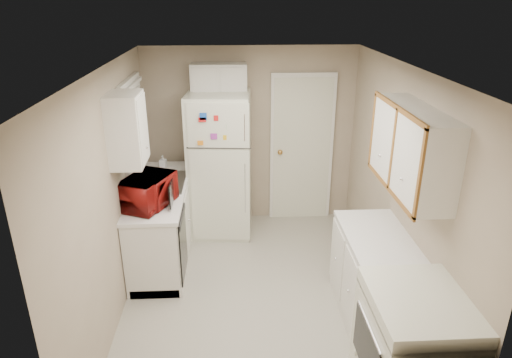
{
  "coord_description": "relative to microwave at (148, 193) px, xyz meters",
  "views": [
    {
      "loc": [
        -0.25,
        -4.04,
        3.01
      ],
      "look_at": [
        0.0,
        0.5,
        1.15
      ],
      "focal_mm": 32.0,
      "sensor_mm": 36.0,
      "label": 1
    }
  ],
  "objects": [
    {
      "name": "floor",
      "position": [
        1.15,
        -0.42,
        -1.05
      ],
      "size": [
        3.8,
        3.8,
        0.0
      ],
      "primitive_type": "plane",
      "color": "beige",
      "rests_on": "ground"
    },
    {
      "name": "ceiling",
      "position": [
        1.15,
        -0.42,
        1.35
      ],
      "size": [
        3.8,
        3.8,
        0.0
      ],
      "primitive_type": "plane",
      "color": "white",
      "rests_on": "floor"
    },
    {
      "name": "wall_left",
      "position": [
        -0.25,
        -0.42,
        0.15
      ],
      "size": [
        3.8,
        3.8,
        0.0
      ],
      "primitive_type": "plane",
      "color": "tan",
      "rests_on": "floor"
    },
    {
      "name": "wall_right",
      "position": [
        2.55,
        -0.42,
        0.15
      ],
      "size": [
        3.8,
        3.8,
        0.0
      ],
      "primitive_type": "plane",
      "color": "tan",
      "rests_on": "floor"
    },
    {
      "name": "wall_back",
      "position": [
        1.15,
        1.48,
        0.15
      ],
      "size": [
        2.8,
        2.8,
        0.0
      ],
      "primitive_type": "plane",
      "color": "tan",
      "rests_on": "floor"
    },
    {
      "name": "wall_front",
      "position": [
        1.15,
        -2.32,
        0.15
      ],
      "size": [
        2.8,
        2.8,
        0.0
      ],
      "primitive_type": "plane",
      "color": "tan",
      "rests_on": "floor"
    },
    {
      "name": "left_counter",
      "position": [
        0.05,
        0.48,
        -0.6
      ],
      "size": [
        0.6,
        1.8,
        0.9
      ],
      "primitive_type": "cube",
      "color": "silver",
      "rests_on": "floor"
    },
    {
      "name": "dishwasher",
      "position": [
        0.34,
        -0.12,
        -0.56
      ],
      "size": [
        0.03,
        0.58,
        0.72
      ],
      "primitive_type": "cube",
      "color": "black",
      "rests_on": "floor"
    },
    {
      "name": "sink",
      "position": [
        0.05,
        0.63,
        -0.19
      ],
      "size": [
        0.54,
        0.74,
        0.16
      ],
      "primitive_type": "cube",
      "color": "gray",
      "rests_on": "left_counter"
    },
    {
      "name": "microwave",
      "position": [
        0.0,
        0.0,
        0.0
      ],
      "size": [
        0.67,
        0.53,
        0.39
      ],
      "primitive_type": "imported",
      "rotation": [
        0.0,
        0.0,
        1.17
      ],
      "color": "maroon",
      "rests_on": "left_counter"
    },
    {
      "name": "soap_bottle",
      "position": [
        0.0,
        1.13,
        -0.05
      ],
      "size": [
        0.09,
        0.09,
        0.17
      ],
      "primitive_type": "imported",
      "rotation": [
        0.0,
        0.0,
        -0.21
      ],
      "color": "silver",
      "rests_on": "left_counter"
    },
    {
      "name": "window_blinds",
      "position": [
        -0.21,
        0.63,
        0.55
      ],
      "size": [
        0.1,
        0.98,
        1.08
      ],
      "primitive_type": "cube",
      "color": "silver",
      "rests_on": "wall_left"
    },
    {
      "name": "upper_cabinet_left",
      "position": [
        -0.1,
        -0.2,
        0.75
      ],
      "size": [
        0.3,
        0.45,
        0.7
      ],
      "primitive_type": "cube",
      "color": "silver",
      "rests_on": "wall_left"
    },
    {
      "name": "refrigerator",
      "position": [
        0.74,
        1.1,
        -0.11
      ],
      "size": [
        0.83,
        0.81,
        1.88
      ],
      "primitive_type": "cube",
      "rotation": [
        0.0,
        0.0,
        -0.08
      ],
      "color": "beige",
      "rests_on": "floor"
    },
    {
      "name": "cabinet_over_fridge",
      "position": [
        0.75,
        1.33,
        0.95
      ],
      "size": [
        0.7,
        0.3,
        0.4
      ],
      "primitive_type": "cube",
      "color": "silver",
      "rests_on": "wall_back"
    },
    {
      "name": "interior_door",
      "position": [
        1.85,
        1.44,
        -0.03
      ],
      "size": [
        0.86,
        0.06,
        2.08
      ],
      "primitive_type": "cube",
      "color": "beige",
      "rests_on": "floor"
    },
    {
      "name": "right_counter",
      "position": [
        2.25,
        -1.22,
        -0.6
      ],
      "size": [
        0.6,
        2.0,
        0.9
      ],
      "primitive_type": "cube",
      "color": "silver",
      "rests_on": "floor"
    },
    {
      "name": "stove",
      "position": [
        2.21,
        -1.87,
        -0.54
      ],
      "size": [
        0.68,
        0.84,
        1.02
      ],
      "primitive_type": "cube",
      "rotation": [
        0.0,
        0.0,
        0.0
      ],
      "color": "beige",
      "rests_on": "floor"
    },
    {
      "name": "upper_cabinet_right",
      "position": [
        2.4,
        -0.92,
        0.75
      ],
      "size": [
        0.3,
        1.2,
        0.7
      ],
      "primitive_type": "cube",
      "color": "silver",
      "rests_on": "wall_right"
    }
  ]
}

